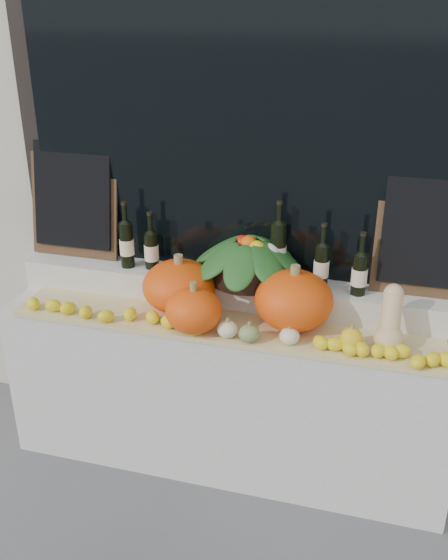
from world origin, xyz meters
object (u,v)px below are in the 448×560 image
at_px(pumpkin_right, 294,300).
at_px(pumpkin_left, 179,286).
at_px(produce_bowl, 248,258).
at_px(butternut_squash, 390,322).
at_px(wine_bottle_tall, 278,251).

bearing_deg(pumpkin_right, pumpkin_left, 177.77).
height_order(pumpkin_left, produce_bowl, produce_bowl).
xyz_separation_m(butternut_squash, produce_bowl, (-0.72, 0.25, 0.13)).
distance_m(pumpkin_right, wine_bottle_tall, 0.29).
bearing_deg(wine_bottle_tall, butternut_squash, -26.36).
relative_size(produce_bowl, wine_bottle_tall, 1.45).
bearing_deg(pumpkin_right, produce_bowl, 145.52).
xyz_separation_m(pumpkin_left, wine_bottle_tall, (0.46, 0.19, 0.16)).
height_order(pumpkin_left, pumpkin_right, pumpkin_right).
bearing_deg(produce_bowl, pumpkin_left, -152.99).
distance_m(pumpkin_left, butternut_squash, 1.03).
bearing_deg(butternut_squash, produce_bowl, 160.50).
bearing_deg(wine_bottle_tall, pumpkin_left, -157.38).
distance_m(produce_bowl, wine_bottle_tall, 0.15).
bearing_deg(wine_bottle_tall, produce_bowl, -168.05).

